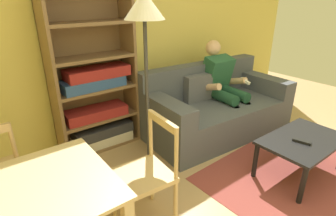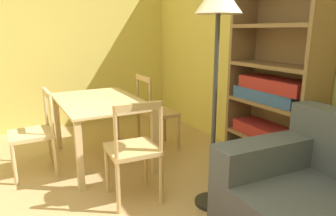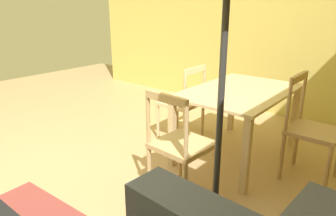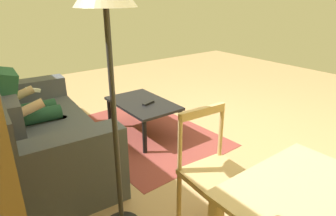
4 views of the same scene
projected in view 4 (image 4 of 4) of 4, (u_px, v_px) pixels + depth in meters
name	position (u px, v px, depth m)	size (l,w,h in m)	color
ground_plane	(226.00, 146.00, 3.38)	(8.74, 8.74, 0.00)	tan
couch	(35.00, 137.00, 2.88)	(2.05, 1.09, 0.91)	#474C56
person_lounging	(18.00, 105.00, 2.88)	(0.61, 0.92, 1.21)	#23563D
coffee_table	(143.00, 106.00, 3.56)	(0.92, 0.58, 0.42)	black
tv_remote	(148.00, 103.00, 3.48)	(0.05, 0.17, 0.02)	black
dining_chair_facing_couch	(214.00, 174.00, 2.06)	(0.45, 0.45, 0.92)	tan
area_rug	(144.00, 133.00, 3.69)	(2.00, 1.40, 0.01)	brown
floor_lamp	(107.00, 15.00, 1.64)	(0.36, 0.36, 1.83)	black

